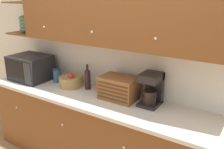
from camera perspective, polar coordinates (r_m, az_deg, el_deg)
wall_back at (r=2.95m, az=2.63°, el=3.13°), size 5.64×0.06×2.60m
counter_unit at (r=3.02m, az=-1.00°, el=-13.82°), size 3.26×0.66×0.93m
backsplash_panel at (r=2.94m, az=2.25°, el=1.65°), size 3.24×0.01×0.60m
upper_cabinets at (r=2.58m, az=3.62°, el=15.71°), size 3.24×0.39×0.86m
microwave at (r=3.56m, az=-18.12°, el=1.50°), size 0.52×0.43×0.33m
storage_canister at (r=3.39m, az=-12.45°, el=-0.20°), size 0.11×0.11×0.18m
fruit_basket at (r=3.20m, az=-9.45°, el=-1.55°), size 0.29×0.29×0.19m
wine_bottle at (r=3.06m, az=-5.60°, el=-0.83°), size 0.07×0.07×0.32m
mug at (r=3.02m, az=-2.78°, el=-3.00°), size 0.10×0.08×0.09m
bread_box at (r=2.77m, az=1.55°, el=-3.13°), size 0.41×0.27×0.26m
coffee_maker at (r=2.66m, az=9.02°, el=-3.17°), size 0.20×0.25×0.35m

